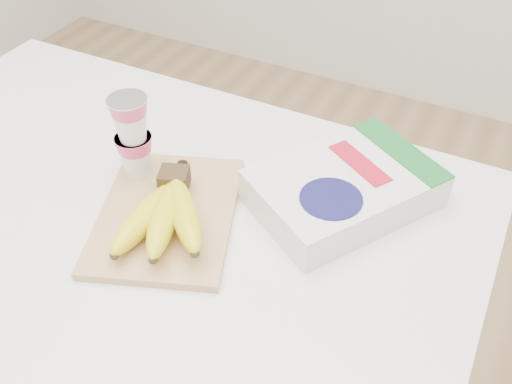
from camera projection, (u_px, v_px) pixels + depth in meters
table at (157, 351)px, 1.26m from camera, size 1.17×0.78×0.88m
cutting_board at (167, 214)px, 0.94m from camera, size 0.31×0.35×0.01m
bananas at (165, 213)px, 0.89m from camera, size 0.17×0.22×0.07m
yogurt_stack at (133, 135)px, 0.95m from camera, size 0.07×0.07×0.15m
cereal_box at (344, 188)px, 0.95m from camera, size 0.32×0.35×0.07m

